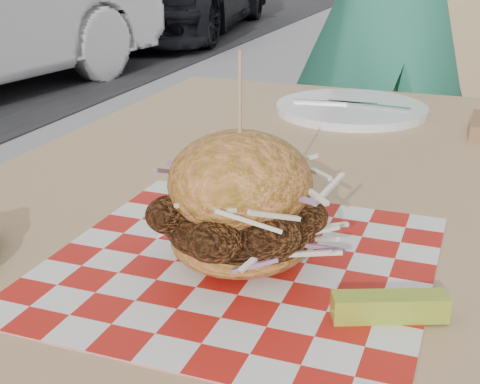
% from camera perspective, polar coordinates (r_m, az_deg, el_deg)
% --- Properties ---
extents(diner, '(0.73, 0.59, 1.72)m').
position_cam_1_polar(diner, '(1.99, 12.91, 15.16)').
color(diner, '#29785E').
rests_on(diner, ground).
extents(patio_table, '(0.80, 1.20, 0.75)m').
position_cam_1_polar(patio_table, '(0.89, 3.98, -4.15)').
color(patio_table, tan).
rests_on(patio_table, ground).
extents(patio_chair, '(0.45, 0.46, 0.95)m').
position_cam_1_polar(patio_chair, '(1.94, 13.02, 5.71)').
color(patio_chair, tan).
rests_on(patio_chair, ground).
extents(paper_liner, '(0.36, 0.36, 0.00)m').
position_cam_1_polar(paper_liner, '(0.65, 0.00, -6.08)').
color(paper_liner, red).
rests_on(paper_liner, patio_table).
extents(sandwich, '(0.18, 0.18, 0.20)m').
position_cam_1_polar(sandwich, '(0.63, 0.00, -1.40)').
color(sandwich, '#D47A3B').
rests_on(sandwich, paper_liner).
extents(pickle_spear, '(0.10, 0.06, 0.02)m').
position_cam_1_polar(pickle_spear, '(0.57, 12.66, -9.53)').
color(pickle_spear, '#97B033').
rests_on(pickle_spear, paper_liner).
extents(place_setting, '(0.27, 0.27, 0.02)m').
position_cam_1_polar(place_setting, '(1.23, 9.47, 7.04)').
color(place_setting, white).
rests_on(place_setting, patio_table).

